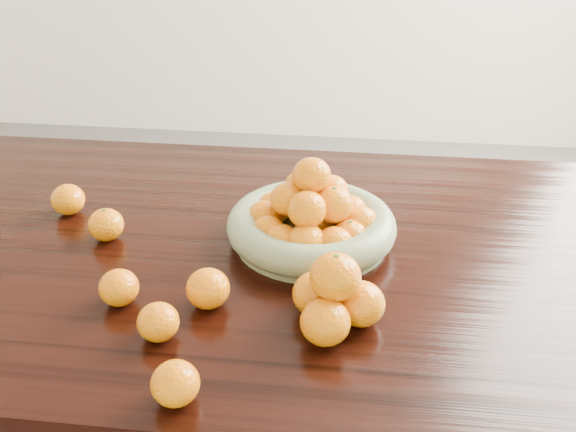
# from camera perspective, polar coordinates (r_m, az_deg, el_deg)

# --- Properties ---
(dining_table) EXTENTS (2.00, 1.00, 0.75)m
(dining_table) POSITION_cam_1_polar(r_m,az_deg,el_deg) (1.34, -0.11, -5.96)
(dining_table) COLOR black
(dining_table) RESTS_ON ground
(fruit_bowl) EXTENTS (0.34, 0.34, 0.18)m
(fruit_bowl) POSITION_cam_1_polar(r_m,az_deg,el_deg) (1.28, 2.13, -0.40)
(fruit_bowl) COLOR gray
(fruit_bowl) RESTS_ON dining_table
(orange_pyramid) EXTENTS (0.16, 0.16, 0.13)m
(orange_pyramid) POSITION_cam_1_polar(r_m,az_deg,el_deg) (1.05, 4.14, -7.32)
(orange_pyramid) COLOR orange
(orange_pyramid) RESTS_ON dining_table
(loose_orange_0) EXTENTS (0.07, 0.07, 0.07)m
(loose_orange_0) POSITION_cam_1_polar(r_m,az_deg,el_deg) (1.35, -15.87, -0.75)
(loose_orange_0) COLOR orange
(loose_orange_0) RESTS_ON dining_table
(loose_orange_1) EXTENTS (0.07, 0.07, 0.06)m
(loose_orange_1) POSITION_cam_1_polar(r_m,az_deg,el_deg) (1.06, -11.46, -9.22)
(loose_orange_1) COLOR orange
(loose_orange_1) RESTS_ON dining_table
(loose_orange_2) EXTENTS (0.08, 0.08, 0.07)m
(loose_orange_2) POSITION_cam_1_polar(r_m,az_deg,el_deg) (1.11, -7.13, -6.42)
(loose_orange_2) COLOR orange
(loose_orange_2) RESTS_ON dining_table
(loose_orange_3) EXTENTS (0.07, 0.07, 0.07)m
(loose_orange_3) POSITION_cam_1_polar(r_m,az_deg,el_deg) (1.47, -18.97, 1.39)
(loose_orange_3) COLOR orange
(loose_orange_3) RESTS_ON dining_table
(loose_orange_4) EXTENTS (0.07, 0.07, 0.06)m
(loose_orange_4) POSITION_cam_1_polar(r_m,az_deg,el_deg) (1.15, -14.80, -6.17)
(loose_orange_4) COLOR orange
(loose_orange_4) RESTS_ON dining_table
(loose_orange_5) EXTENTS (0.07, 0.07, 0.07)m
(loose_orange_5) POSITION_cam_1_polar(r_m,az_deg,el_deg) (0.94, -9.99, -14.45)
(loose_orange_5) COLOR orange
(loose_orange_5) RESTS_ON dining_table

